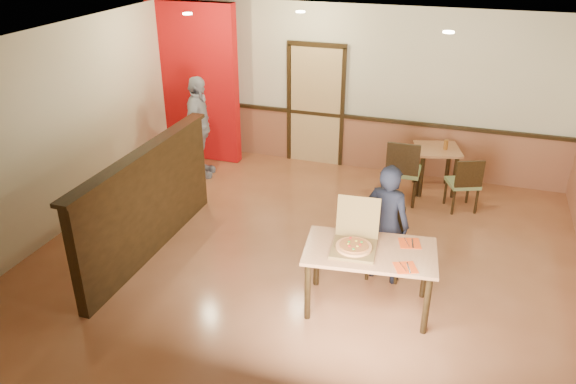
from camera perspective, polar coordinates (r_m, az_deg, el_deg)
name	(u,v)px	position (r m, az deg, el deg)	size (l,w,h in m)	color
floor	(300,269)	(7.22, 1.20, -7.80)	(7.00, 7.00, 0.00)	#B16C45
ceiling	(302,47)	(6.12, 1.45, 14.51)	(7.00, 7.00, 0.00)	black
wall_back	(362,90)	(9.76, 7.54, 10.24)	(7.00, 7.00, 0.00)	beige
wall_left	(53,135)	(8.21, -22.80, 5.34)	(7.00, 7.00, 0.00)	beige
wainscot_back	(359,143)	(10.03, 7.19, 4.98)	(7.00, 0.04, 0.90)	#93583B
chair_rail_back	(360,118)	(9.85, 7.32, 7.49)	(7.00, 0.06, 0.06)	black
back_door	(316,106)	(10.00, 2.84, 8.72)	(0.90, 0.06, 2.10)	tan
booth_partition	(148,202)	(7.46, -14.05, -0.95)	(0.20, 3.10, 1.44)	black
red_accent_panel	(195,83)	(10.24, -9.43, 10.87)	(1.60, 0.20, 2.78)	#BC0D0E
spot_a	(187,14)	(8.65, -10.19, 17.41)	(0.14, 0.14, 0.02)	#FFEBB2
spot_b	(300,12)	(8.71, 1.28, 17.85)	(0.14, 0.14, 0.02)	#FFEBB2
spot_c	(449,32)	(7.35, 16.00, 15.36)	(0.14, 0.14, 0.02)	#FFEBB2
main_table	(370,258)	(6.28, 8.31, -6.68)	(1.52, 0.99, 0.77)	#BA7B4E
diner_chair	(386,239)	(7.04, 9.89, -4.68)	(0.45, 0.45, 0.86)	olive
side_chair_left	(403,169)	(8.78, 11.59, 2.30)	(0.52, 0.52, 1.04)	olive
side_chair_right	(465,182)	(8.79, 17.51, 0.97)	(0.57, 0.57, 0.87)	olive
side_table	(436,158)	(9.33, 14.85, 3.34)	(0.84, 0.84, 0.73)	#BA7B4E
diner	(387,224)	(6.77, 9.99, -3.21)	(0.55, 0.36, 1.52)	black
passerby	(199,128)	(9.58, -9.04, 6.48)	(1.02, 0.42, 1.73)	gray
pizza_box	(354,243)	(6.20, 6.77, -5.17)	(0.52, 0.60, 0.50)	brown
pizza	(354,247)	(6.16, 6.70, -5.54)	(0.39, 0.39, 0.03)	#D58D4D
napkin_near	(405,267)	(5.99, 11.85, -7.52)	(0.29, 0.29, 0.01)	#E74210
napkin_far	(410,243)	(6.41, 12.26, -5.11)	(0.28, 0.28, 0.01)	#E74210
condiment	(446,145)	(9.22, 15.74, 4.66)	(0.06, 0.06, 0.16)	brown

